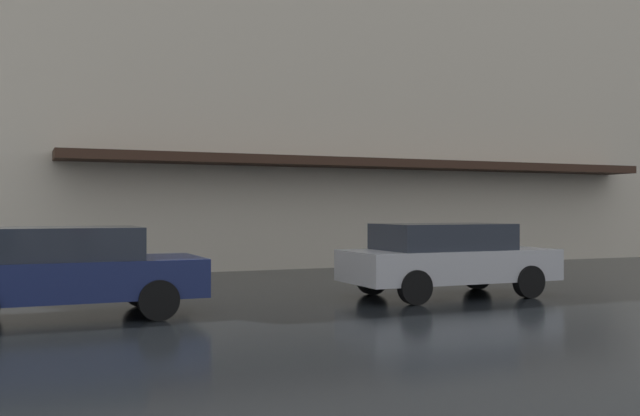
% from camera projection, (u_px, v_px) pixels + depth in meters
% --- Properties ---
extents(car_silver, '(1.85, 4.10, 1.41)m').
position_uv_depth(car_silver, '(447.00, 257.00, 13.80)').
color(car_silver, '#B7B7BC').
rests_on(car_silver, ground_plane).
extents(car_navy, '(1.85, 4.10, 1.41)m').
position_uv_depth(car_navy, '(65.00, 269.00, 11.06)').
color(car_navy, navy).
rests_on(car_navy, ground_plane).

